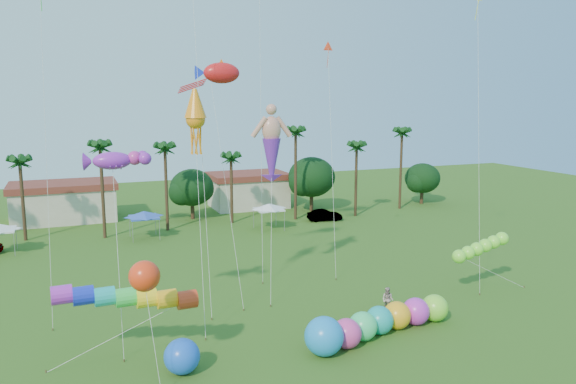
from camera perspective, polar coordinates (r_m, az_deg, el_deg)
name	(u,v)px	position (r m, az deg, el deg)	size (l,w,h in m)	color
tree_line	(214,185)	(70.83, -7.55, 0.66)	(69.46, 8.91, 11.00)	#3A2819
buildings_row	(153,199)	(75.76, -13.52, -0.69)	(35.00, 7.00, 4.00)	beige
tent_row	(145,215)	(61.93, -14.36, -2.28)	(31.00, 4.00, 0.60)	white
car_b	(325,215)	(69.94, 3.74, -2.37)	(1.48, 4.25, 1.40)	#4C4C54
spectator_b	(388,300)	(41.34, 10.09, -10.74)	(0.88, 0.69, 1.81)	#A8938C
caterpillar_inflatable	(375,323)	(37.06, 8.78, -13.01)	(11.61, 4.23, 2.37)	#E23B97
blue_ball	(182,356)	(32.90, -10.73, -16.09)	(2.00, 2.00, 2.00)	blue
rainbow_tube	(152,304)	(33.25, -13.62, -11.02)	(9.81, 2.24, 4.16)	red
green_worm	(459,256)	(45.14, 16.99, -6.28)	(9.19, 2.45, 3.78)	#7EF937
orange_ball_kite	(144,276)	(30.01, -14.38, -8.29)	(1.74, 2.09, 6.92)	#F83714
merman_kite	(272,148)	(43.59, -1.68, 4.44)	(3.00, 5.07, 14.15)	tan
fish_kite	(222,73)	(44.23, -6.76, 11.90)	(4.31, 6.67, 17.90)	red
squid_kite	(195,119)	(38.51, -9.38, 7.30)	(1.65, 5.48, 15.84)	orange
lobster_kite	(112,161)	(36.18, -17.42, 3.05)	(4.45, 5.67, 12.11)	purple
delta_kite_red	(328,54)	(49.25, 4.12, 13.83)	(1.40, 3.96, 19.89)	#FC3B1C
delta_kite_yellow	(478,4)	(49.08, 18.73, 17.61)	(2.42, 4.45, 23.59)	#F9FF1A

